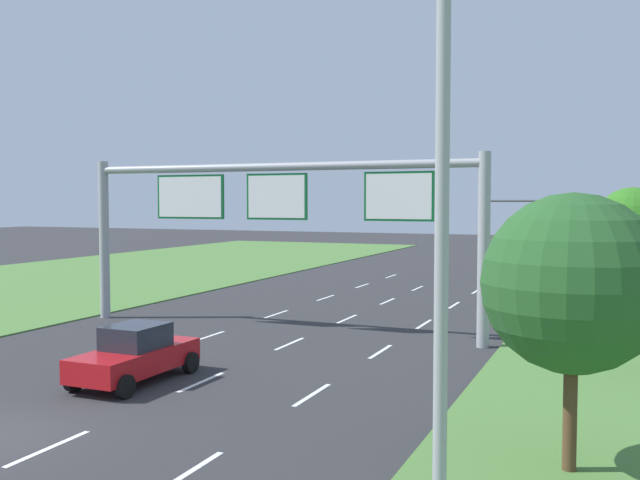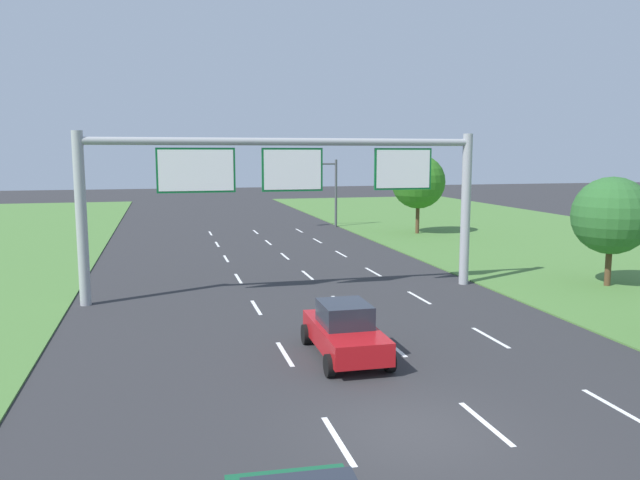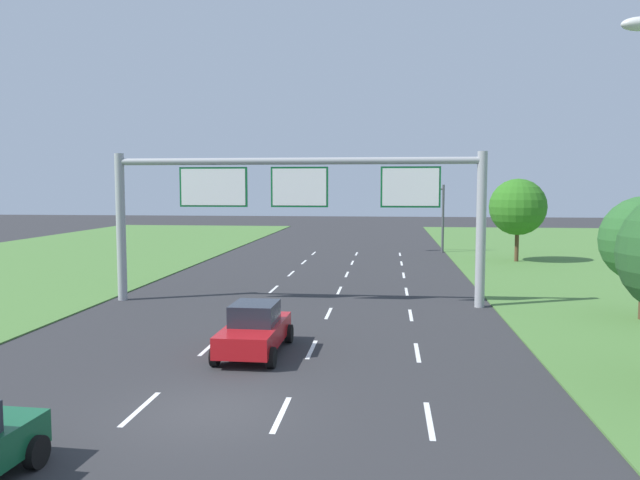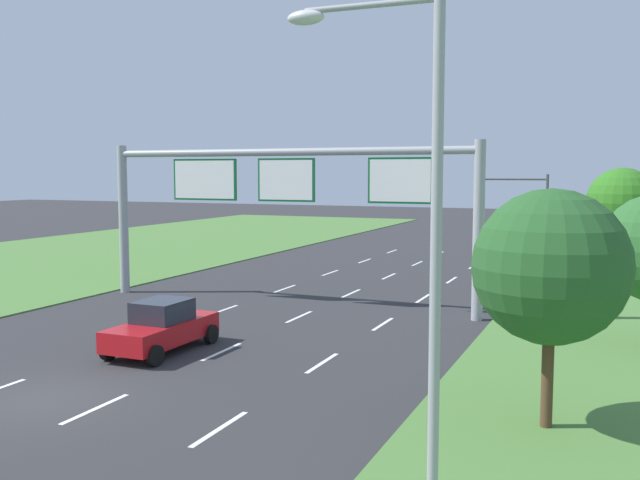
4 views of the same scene
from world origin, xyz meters
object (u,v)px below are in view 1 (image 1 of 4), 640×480
(car_near_red, at_px, (135,354))
(street_lamp, at_px, (412,214))
(roadside_tree_far, at_px, (632,224))
(traffic_light_mast, at_px, (522,222))
(sign_gantry, at_px, (274,209))
(roadside_tree_near, at_px, (573,284))

(car_near_red, relative_size, street_lamp, 0.49)
(street_lamp, bearing_deg, roadside_tree_far, 84.79)
(traffic_light_mast, relative_size, street_lamp, 0.66)
(car_near_red, distance_m, roadside_tree_far, 29.84)
(sign_gantry, height_order, street_lamp, street_lamp)
(sign_gantry, relative_size, street_lamp, 2.03)
(roadside_tree_far, bearing_deg, roadside_tree_near, -92.97)
(traffic_light_mast, bearing_deg, roadside_tree_near, -81.54)
(car_near_red, bearing_deg, traffic_light_mast, 78.83)
(car_near_red, height_order, roadside_tree_far, roadside_tree_far)
(street_lamp, xyz_separation_m, roadside_tree_near, (1.63, 5.50, -1.40))
(car_near_red, relative_size, sign_gantry, 0.24)
(car_near_red, xyz_separation_m, traffic_light_mast, (6.87, 32.44, 3.07))
(street_lamp, height_order, roadside_tree_near, street_lamp)
(sign_gantry, distance_m, roadside_tree_far, 22.15)
(roadside_tree_near, height_order, roadside_tree_far, roadside_tree_far)
(sign_gantry, distance_m, traffic_light_mast, 24.60)
(sign_gantry, xyz_separation_m, roadside_tree_near, (11.94, -11.28, -1.25))
(roadside_tree_near, bearing_deg, traffic_light_mast, 98.46)
(car_near_red, distance_m, street_lamp, 13.80)
(traffic_light_mast, bearing_deg, roadside_tree_far, -42.12)
(traffic_light_mast, relative_size, roadside_tree_near, 1.03)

